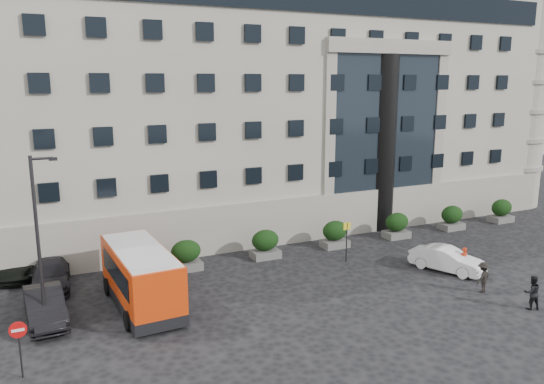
{
  "coord_description": "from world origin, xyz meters",
  "views": [
    {
      "loc": [
        -12.17,
        -21.68,
        11.14
      ],
      "look_at": [
        0.2,
        4.67,
        5.0
      ],
      "focal_mm": 35.0,
      "sensor_mm": 36.0,
      "label": 1
    }
  ],
  "objects": [
    {
      "name": "parked_car_b",
      "position": [
        -11.96,
        3.84,
        0.78
      ],
      "size": [
        1.91,
        4.82,
        1.56
      ],
      "primitive_type": "imported",
      "rotation": [
        0.0,
        0.0,
        0.05
      ],
      "color": "black",
      "rests_on": "ground"
    },
    {
      "name": "bus_stop_sign",
      "position": [
        5.5,
        5.0,
        1.73
      ],
      "size": [
        0.5,
        0.08,
        2.52
      ],
      "color": "#262628",
      "rests_on": "ground"
    },
    {
      "name": "parked_car_c",
      "position": [
        -11.5,
        8.31,
        0.71
      ],
      "size": [
        2.35,
        5.04,
        1.42
      ],
      "primitive_type": "imported",
      "rotation": [
        0.0,
        0.0,
        -0.07
      ],
      "color": "black",
      "rests_on": "ground"
    },
    {
      "name": "ground",
      "position": [
        0.0,
        0.0,
        0.0
      ],
      "size": [
        120.0,
        120.0,
        0.0
      ],
      "primitive_type": "plane",
      "color": "black",
      "rests_on": "ground"
    },
    {
      "name": "hedge_f",
      "position": [
        22.0,
        7.8,
        0.93
      ],
      "size": [
        1.8,
        1.26,
        1.84
      ],
      "color": "#595956",
      "rests_on": "ground"
    },
    {
      "name": "pedestrian_c",
      "position": [
        9.42,
        -2.27,
        0.84
      ],
      "size": [
        1.22,
        0.91,
        1.68
      ],
      "primitive_type": "imported",
      "rotation": [
        0.0,
        0.0,
        3.43
      ],
      "color": "black",
      "rests_on": "ground"
    },
    {
      "name": "minibus",
      "position": [
        -7.49,
        3.68,
        1.65
      ],
      "size": [
        3.01,
        7.29,
        3.0
      ],
      "rotation": [
        0.0,
        0.0,
        0.05
      ],
      "color": "red",
      "rests_on": "ground"
    },
    {
      "name": "hedge_d",
      "position": [
        11.6,
        7.8,
        0.93
      ],
      "size": [
        1.8,
        1.26,
        1.84
      ],
      "color": "#595956",
      "rests_on": "ground"
    },
    {
      "name": "white_taxi",
      "position": [
        10.0,
        1.02,
        0.71
      ],
      "size": [
        3.16,
        4.58,
        1.43
      ],
      "primitive_type": "imported",
      "rotation": [
        0.0,
        0.0,
        0.42
      ],
      "color": "white",
      "rests_on": "ground"
    },
    {
      "name": "street_lamp",
      "position": [
        -11.94,
        3.0,
        4.37
      ],
      "size": [
        1.16,
        0.18,
        8.0
      ],
      "color": "#262628",
      "rests_on": "ground"
    },
    {
      "name": "no_entry_sign",
      "position": [
        -13.0,
        -1.04,
        1.65
      ],
      "size": [
        0.64,
        0.16,
        2.32
      ],
      "color": "#262628",
      "rests_on": "ground"
    },
    {
      "name": "hedge_c",
      "position": [
        6.4,
        7.8,
        0.93
      ],
      "size": [
        1.8,
        1.26,
        1.84
      ],
      "color": "#595956",
      "rests_on": "ground"
    },
    {
      "name": "parked_car_d",
      "position": [
        -13.09,
        11.11,
        0.69
      ],
      "size": [
        3.07,
        5.27,
        1.38
      ],
      "primitive_type": "imported",
      "rotation": [
        0.0,
        0.0,
        -0.17
      ],
      "color": "black",
      "rests_on": "ground"
    },
    {
      "name": "pedestrian_a",
      "position": [
        10.67,
        0.4,
        0.78
      ],
      "size": [
        0.6,
        0.42,
        1.56
      ],
      "primitive_type": "imported",
      "rotation": [
        0.0,
        0.0,
        3.06
      ],
      "color": "#A72810",
      "rests_on": "ground"
    },
    {
      "name": "hedge_b",
      "position": [
        1.2,
        7.8,
        0.93
      ],
      "size": [
        1.8,
        1.26,
        1.84
      ],
      "color": "#595956",
      "rests_on": "ground"
    },
    {
      "name": "pedestrian_b",
      "position": [
        9.94,
        -4.88,
        0.87
      ],
      "size": [
        1.01,
        0.9,
        1.74
      ],
      "primitive_type": "imported",
      "rotation": [
        0.0,
        0.0,
        2.8
      ],
      "color": "black",
      "rests_on": "ground"
    },
    {
      "name": "hedge_e",
      "position": [
        16.8,
        7.8,
        0.93
      ],
      "size": [
        1.8,
        1.26,
        1.84
      ],
      "color": "#595956",
      "rests_on": "ground"
    },
    {
      "name": "entrance_column",
      "position": [
        12.0,
        10.3,
        6.5
      ],
      "size": [
        1.8,
        1.8,
        13.0
      ],
      "primitive_type": "cylinder",
      "color": "black",
      "rests_on": "ground"
    },
    {
      "name": "hedge_a",
      "position": [
        -4.0,
        7.8,
        0.93
      ],
      "size": [
        1.8,
        1.26,
        1.84
      ],
      "color": "#595956",
      "rests_on": "ground"
    },
    {
      "name": "civic_building",
      "position": [
        6.0,
        22.0,
        9.0
      ],
      "size": [
        44.0,
        24.0,
        18.0
      ],
      "primitive_type": "cube",
      "color": "gray",
      "rests_on": "ground"
    }
  ]
}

